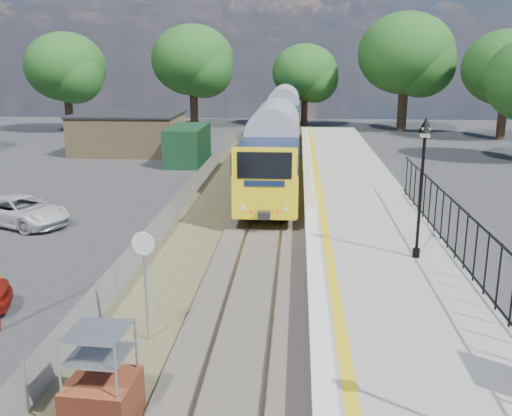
# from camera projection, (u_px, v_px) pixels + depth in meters

# --- Properties ---
(ground) EXTENTS (120.00, 120.00, 0.00)m
(ground) POSITION_uv_depth(u_px,v_px,m) (238.00, 371.00, 13.62)
(ground) COLOR #2D2D30
(ground) RESTS_ON ground
(track_bed) EXTENTS (5.90, 80.00, 0.29)m
(track_bed) POSITION_uv_depth(u_px,v_px,m) (251.00, 242.00, 22.97)
(track_bed) COLOR #473F38
(track_bed) RESTS_ON ground
(platform) EXTENTS (5.00, 70.00, 0.90)m
(platform) POSITION_uv_depth(u_px,v_px,m) (374.00, 250.00, 20.93)
(platform) COLOR gray
(platform) RESTS_ON ground
(platform_edge) EXTENTS (0.90, 70.00, 0.01)m
(platform_edge) POSITION_uv_depth(u_px,v_px,m) (318.00, 236.00, 20.96)
(platform_edge) COLOR silver
(platform_edge) RESTS_ON platform
(victorian_lamp_north) EXTENTS (0.44, 0.44, 4.60)m
(victorian_lamp_north) POSITION_uv_depth(u_px,v_px,m) (424.00, 155.00, 17.95)
(victorian_lamp_north) COLOR black
(victorian_lamp_north) RESTS_ON platform
(palisade_fence) EXTENTS (0.12, 26.00, 2.00)m
(palisade_fence) POSITION_uv_depth(u_px,v_px,m) (496.00, 273.00, 14.85)
(palisade_fence) COLOR black
(palisade_fence) RESTS_ON platform
(wire_fence) EXTENTS (0.06, 52.00, 1.20)m
(wire_fence) POSITION_uv_depth(u_px,v_px,m) (172.00, 213.00, 25.35)
(wire_fence) COLOR #999EA3
(wire_fence) RESTS_ON ground
(outbuilding) EXTENTS (10.80, 10.10, 3.12)m
(outbuilding) POSITION_uv_depth(u_px,v_px,m) (139.00, 135.00, 44.12)
(outbuilding) COLOR #8E7750
(outbuilding) RESTS_ON ground
(tree_line) EXTENTS (56.80, 43.80, 11.88)m
(tree_line) POSITION_uv_depth(u_px,v_px,m) (300.00, 66.00, 52.37)
(tree_line) COLOR #332319
(tree_line) RESTS_ON ground
(train) EXTENTS (2.82, 40.83, 3.51)m
(train) POSITION_uv_depth(u_px,v_px,m) (280.00, 126.00, 43.12)
(train) COLOR yellow
(train) RESTS_ON ground
(brick_plinth) EXTENTS (1.40, 1.40, 2.14)m
(brick_plinth) POSITION_uv_depth(u_px,v_px,m) (101.00, 380.00, 11.37)
(brick_plinth) COLOR brown
(brick_plinth) RESTS_ON ground
(speed_sign) EXTENTS (0.61, 0.15, 3.05)m
(speed_sign) POSITION_uv_depth(u_px,v_px,m) (144.00, 267.00, 14.49)
(speed_sign) COLOR #999EA3
(speed_sign) RESTS_ON ground
(car_white) EXTENTS (5.20, 3.87, 1.31)m
(car_white) POSITION_uv_depth(u_px,v_px,m) (21.00, 211.00, 25.44)
(car_white) COLOR silver
(car_white) RESTS_ON ground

